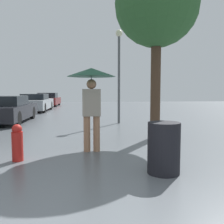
# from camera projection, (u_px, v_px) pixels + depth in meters

# --- Properties ---
(pedestrian) EXTENTS (1.11, 1.11, 1.93)m
(pedestrian) POSITION_uv_depth(u_px,v_px,m) (91.00, 85.00, 5.70)
(pedestrian) COLOR #9E7051
(pedestrian) RESTS_ON ground_plane
(parked_car_second) EXTENTS (1.75, 4.25, 1.19)m
(parked_car_second) POSITION_uv_depth(u_px,v_px,m) (7.00, 110.00, 11.21)
(parked_car_second) COLOR black
(parked_car_second) RESTS_ON ground_plane
(parked_car_third) EXTENTS (1.77, 4.54, 1.20)m
(parked_car_third) POSITION_uv_depth(u_px,v_px,m) (36.00, 103.00, 17.32)
(parked_car_third) COLOR #9EA3A8
(parked_car_third) RESTS_ON ground_plane
(parked_car_farthest) EXTENTS (1.87, 4.13, 1.22)m
(parked_car_farthest) POSITION_uv_depth(u_px,v_px,m) (48.00, 100.00, 23.27)
(parked_car_farthest) COLOR maroon
(parked_car_farthest) RESTS_ON ground_plane
(tree) EXTENTS (2.41, 2.41, 5.06)m
(tree) POSITION_uv_depth(u_px,v_px,m) (157.00, 6.00, 7.11)
(tree) COLOR #473323
(tree) RESTS_ON ground_plane
(street_lamp) EXTENTS (0.30, 0.30, 3.99)m
(street_lamp) POSITION_uv_depth(u_px,v_px,m) (119.00, 62.00, 10.66)
(street_lamp) COLOR #515456
(street_lamp) RESTS_ON ground_plane
(trash_bin) EXTENTS (0.55, 0.55, 0.88)m
(trash_bin) POSITION_uv_depth(u_px,v_px,m) (164.00, 148.00, 4.24)
(trash_bin) COLOR black
(trash_bin) RESTS_ON ground_plane
(fire_hydrant) EXTENTS (0.22, 0.22, 0.74)m
(fire_hydrant) POSITION_uv_depth(u_px,v_px,m) (17.00, 143.00, 5.00)
(fire_hydrant) COLOR #B21E19
(fire_hydrant) RESTS_ON ground_plane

